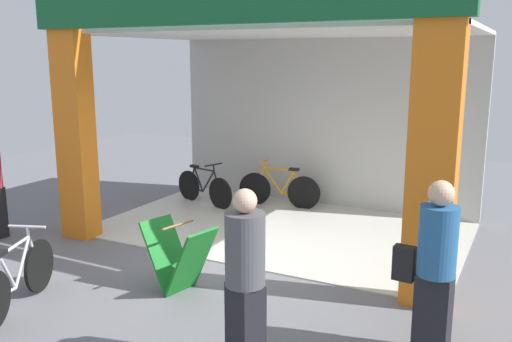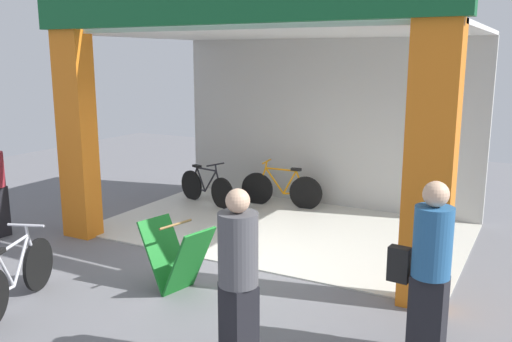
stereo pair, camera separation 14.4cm
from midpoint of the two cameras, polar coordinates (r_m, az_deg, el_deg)
The scene contains 8 objects.
ground_plane at distance 7.69m, azimuth -2.71°, elevation -9.65°, with size 19.71×19.71×0.00m, color slate.
shop_facade at distance 8.82m, azimuth 3.42°, elevation 7.15°, with size 6.05×3.94×3.90m.
bicycle_inside_0 at distance 10.39m, azimuth 3.05°, elevation -1.89°, with size 1.59×0.44×0.88m.
bicycle_inside_1 at distance 10.60m, azimuth -4.82°, elevation -1.72°, with size 1.48×0.53×0.84m.
bicycle_parked_0 at distance 6.86m, azimuth -23.21°, elevation -10.16°, with size 0.64×1.54×0.90m.
sandwich_board_sign at distance 6.77m, azimuth -7.64°, elevation -8.90°, with size 0.97×0.67×0.87m.
pedestrian_0 at distance 5.41m, azimuth 18.33°, elevation -9.55°, with size 0.60×0.39×1.72m.
pedestrian_2 at distance 4.95m, azimuth -1.01°, elevation -11.09°, with size 0.48×0.48×1.70m.
Camera 2 is at (3.77, -6.08, 2.81)m, focal length 38.41 mm.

